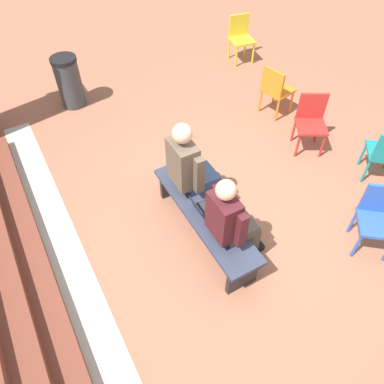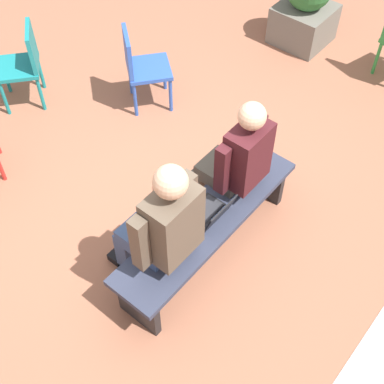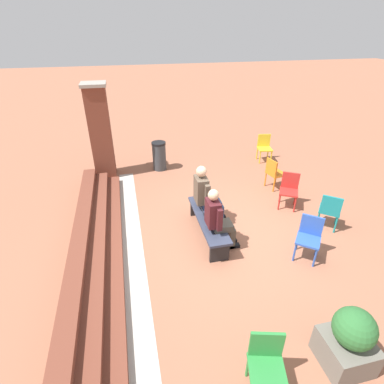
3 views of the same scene
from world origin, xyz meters
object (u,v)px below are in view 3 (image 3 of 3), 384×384
Objects in this scene: person_adult at (206,194)px; plastic_chair_foreground at (309,235)px; planter at (349,341)px; plastic_chair_far_right at (266,362)px; litter_bin at (159,156)px; laptop at (208,216)px; plastic_chair_mid_courtyard at (289,188)px; plastic_chair_by_pillar at (330,209)px; bench at (208,221)px; plastic_chair_near_bench_left at (264,146)px; person_student at (218,218)px; plastic_chair_near_bench_right at (274,172)px.

plastic_chair_foreground is at bearing -132.74° from person_adult.
person_adult is 3.60m from planter.
plastic_chair_far_right and plastic_chair_foreground have the same top height.
plastic_chair_foreground is 0.98× the size of litter_bin.
laptop is 0.38× the size of plastic_chair_mid_courtyard.
plastic_chair_foreground is at bearing -121.04° from laptop.
laptop is 2.62m from plastic_chair_by_pillar.
bench is 4.44m from plastic_chair_near_bench_left.
plastic_chair_far_right is 1.00× the size of plastic_chair_mid_courtyard.
person_student is at bearing -168.66° from laptop.
plastic_chair_far_right and plastic_chair_mid_courtyard have the same top height.
bench is at bearing 58.18° from plastic_chair_foreground.
planter is at bearing -88.40° from plastic_chair_far_right.
plastic_chair_near_bench_left is (3.76, -0.24, 0.00)m from plastic_chair_by_pillar.
plastic_chair_foreground is (-1.47, -1.59, -0.26)m from person_adult.
laptop is (-0.46, 0.08, -0.24)m from person_adult.
plastic_chair_foreground reaches higher than laptop.
plastic_chair_near_bench_left is at bearing -15.93° from planter.
bench is at bearing 107.64° from plastic_chair_mid_courtyard.
bench is at bearing 18.19° from planter.
planter reaches higher than plastic_chair_mid_courtyard.
person_student reaches higher than bench.
plastic_chair_mid_courtyard is at bearing -17.47° from plastic_chair_foreground.
plastic_chair_mid_courtyard is at bearing -71.89° from laptop.
plastic_chair_by_pillar is at bearing -160.02° from plastic_chair_mid_courtyard.
person_adult reaches higher than plastic_chair_foreground.
laptop is 0.34× the size of planter.
bench is at bearing -26.89° from laptop.
plastic_chair_near_bench_right and plastic_chair_by_pillar have the same top height.
plastic_chair_near_bench_left is (6.48, -2.99, 0.00)m from plastic_chair_far_right.
plastic_chair_far_right is 1.15m from planter.
bench is 2.78m from plastic_chair_near_bench_right.
person_student is at bearing 144.20° from plastic_chair_near_bench_left.
plastic_chair_mid_courtyard is 3.93m from litter_bin.
plastic_chair_far_right is at bearing 155.22° from plastic_chair_near_bench_left.
plastic_chair_foreground is (-1.74, 0.55, 0.00)m from plastic_chair_mid_courtyard.
litter_bin is at bearing 55.94° from plastic_chair_near_bench_right.
person_adult is at bearing -9.17° from bench.
plastic_chair_mid_courtyard is at bearing -18.09° from planter.
person_adult is 1.67× the size of plastic_chair_mid_courtyard.
litter_bin reaches higher than plastic_chair_near_bench_right.
person_student reaches higher than plastic_chair_near_bench_right.
person_adult reaches higher than plastic_chair_near_bench_left.
laptop is at bearing 140.45° from plastic_chair_near_bench_left.
plastic_chair_mid_courtyard is at bearing -62.46° from person_student.
litter_bin is at bearing 39.16° from plastic_chair_by_pillar.
plastic_chair_far_right is 1.00× the size of plastic_chair_by_pillar.
plastic_chair_by_pillar is at bearing 176.27° from plastic_chair_near_bench_left.
plastic_chair_mid_courtyard is (0.26, -2.14, -0.26)m from person_adult.
litter_bin reaches higher than plastic_chair_by_pillar.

